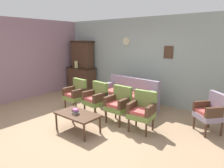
{
  "coord_description": "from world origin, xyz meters",
  "views": [
    {
      "loc": [
        3.29,
        -3.05,
        2.05
      ],
      "look_at": [
        0.03,
        1.02,
        0.85
      ],
      "focal_mm": 31.94,
      "sensor_mm": 36.0,
      "label": 1
    }
  ],
  "objects_px": {
    "vase_on_cabinet": "(76,64)",
    "floral_couch": "(128,98)",
    "armchair_near_cabinet": "(76,93)",
    "side_cabinet": "(82,79)",
    "wingback_chair_by_fireplace": "(211,111)",
    "armchair_by_doorway": "(119,103)",
    "armchair_row_middle": "(142,110)",
    "book_stack_on_table": "(75,112)",
    "armchair_near_couch_end": "(96,97)",
    "coffee_table": "(77,115)"
  },
  "relations": [
    {
      "from": "coffee_table",
      "to": "book_stack_on_table",
      "type": "relative_size",
      "value": 5.98
    },
    {
      "from": "coffee_table",
      "to": "armchair_near_cabinet",
      "type": "bearing_deg",
      "value": 139.98
    },
    {
      "from": "armchair_near_cabinet",
      "to": "wingback_chair_by_fireplace",
      "type": "height_order",
      "value": "same"
    },
    {
      "from": "vase_on_cabinet",
      "to": "armchair_near_cabinet",
      "type": "bearing_deg",
      "value": -42.34
    },
    {
      "from": "floral_couch",
      "to": "armchair_near_couch_end",
      "type": "xyz_separation_m",
      "value": [
        -0.36,
        -0.98,
        0.17
      ]
    },
    {
      "from": "side_cabinet",
      "to": "floral_couch",
      "type": "relative_size",
      "value": 0.64
    },
    {
      "from": "armchair_by_doorway",
      "to": "armchair_row_middle",
      "type": "xyz_separation_m",
      "value": [
        0.69,
        -0.05,
        0.0
      ]
    },
    {
      "from": "vase_on_cabinet",
      "to": "wingback_chair_by_fireplace",
      "type": "relative_size",
      "value": 0.29
    },
    {
      "from": "armchair_by_doorway",
      "to": "armchair_row_middle",
      "type": "relative_size",
      "value": 1.0
    },
    {
      "from": "wingback_chair_by_fireplace",
      "to": "book_stack_on_table",
      "type": "bearing_deg",
      "value": -141.62
    },
    {
      "from": "book_stack_on_table",
      "to": "side_cabinet",
      "type": "bearing_deg",
      "value": 134.87
    },
    {
      "from": "floral_couch",
      "to": "book_stack_on_table",
      "type": "relative_size",
      "value": 10.79
    },
    {
      "from": "armchair_by_doorway",
      "to": "coffee_table",
      "type": "height_order",
      "value": "armchair_by_doorway"
    },
    {
      "from": "armchair_near_couch_end",
      "to": "book_stack_on_table",
      "type": "bearing_deg",
      "value": -72.48
    },
    {
      "from": "wingback_chair_by_fireplace",
      "to": "coffee_table",
      "type": "relative_size",
      "value": 0.9
    },
    {
      "from": "armchair_by_doorway",
      "to": "armchair_row_middle",
      "type": "distance_m",
      "value": 0.69
    },
    {
      "from": "armchair_near_couch_end",
      "to": "coffee_table",
      "type": "bearing_deg",
      "value": -70.83
    },
    {
      "from": "vase_on_cabinet",
      "to": "floral_couch",
      "type": "relative_size",
      "value": 0.15
    },
    {
      "from": "armchair_by_doorway",
      "to": "book_stack_on_table",
      "type": "height_order",
      "value": "armchair_by_doorway"
    },
    {
      "from": "side_cabinet",
      "to": "armchair_by_doorway",
      "type": "relative_size",
      "value": 1.28
    },
    {
      "from": "side_cabinet",
      "to": "armchair_by_doorway",
      "type": "bearing_deg",
      "value": -27.36
    },
    {
      "from": "armchair_row_middle",
      "to": "book_stack_on_table",
      "type": "relative_size",
      "value": 5.38
    },
    {
      "from": "coffee_table",
      "to": "vase_on_cabinet",
      "type": "bearing_deg",
      "value": 138.58
    },
    {
      "from": "armchair_by_doorway",
      "to": "book_stack_on_table",
      "type": "distance_m",
      "value": 1.12
    },
    {
      "from": "floral_couch",
      "to": "armchair_row_middle",
      "type": "xyz_separation_m",
      "value": [
        1.08,
        -1.02,
        0.17
      ]
    },
    {
      "from": "coffee_table",
      "to": "book_stack_on_table",
      "type": "height_order",
      "value": "book_stack_on_table"
    },
    {
      "from": "vase_on_cabinet",
      "to": "armchair_near_cabinet",
      "type": "height_order",
      "value": "vase_on_cabinet"
    },
    {
      "from": "floral_couch",
      "to": "armchair_near_cabinet",
      "type": "bearing_deg",
      "value": -137.0
    },
    {
      "from": "floral_couch",
      "to": "coffee_table",
      "type": "distance_m",
      "value": 1.95
    },
    {
      "from": "side_cabinet",
      "to": "armchair_row_middle",
      "type": "height_order",
      "value": "side_cabinet"
    },
    {
      "from": "armchair_near_cabinet",
      "to": "armchair_row_middle",
      "type": "height_order",
      "value": "same"
    },
    {
      "from": "wingback_chair_by_fireplace",
      "to": "armchair_row_middle",
      "type": "bearing_deg",
      "value": -144.62
    },
    {
      "from": "vase_on_cabinet",
      "to": "armchair_row_middle",
      "type": "xyz_separation_m",
      "value": [
        3.79,
        -1.43,
        -0.56
      ]
    },
    {
      "from": "armchair_row_middle",
      "to": "book_stack_on_table",
      "type": "height_order",
      "value": "armchair_row_middle"
    },
    {
      "from": "armchair_near_cabinet",
      "to": "book_stack_on_table",
      "type": "xyz_separation_m",
      "value": [
        1.08,
        -0.97,
        -0.02
      ]
    },
    {
      "from": "vase_on_cabinet",
      "to": "armchair_near_couch_end",
      "type": "relative_size",
      "value": 0.29
    },
    {
      "from": "armchair_by_doorway",
      "to": "wingback_chair_by_fireplace",
      "type": "distance_m",
      "value": 2.07
    },
    {
      "from": "side_cabinet",
      "to": "book_stack_on_table",
      "type": "relative_size",
      "value": 6.91
    },
    {
      "from": "wingback_chair_by_fireplace",
      "to": "book_stack_on_table",
      "type": "height_order",
      "value": "wingback_chair_by_fireplace"
    },
    {
      "from": "armchair_by_doorway",
      "to": "wingback_chair_by_fireplace",
      "type": "height_order",
      "value": "same"
    },
    {
      "from": "side_cabinet",
      "to": "armchair_row_middle",
      "type": "distance_m",
      "value": 4.03
    },
    {
      "from": "side_cabinet",
      "to": "floral_couch",
      "type": "distance_m",
      "value": 2.68
    },
    {
      "from": "vase_on_cabinet",
      "to": "armchair_row_middle",
      "type": "height_order",
      "value": "vase_on_cabinet"
    },
    {
      "from": "side_cabinet",
      "to": "armchair_by_doorway",
      "type": "distance_m",
      "value": 3.39
    },
    {
      "from": "armchair_row_middle",
      "to": "armchair_near_couch_end",
      "type": "bearing_deg",
      "value": 178.52
    },
    {
      "from": "side_cabinet",
      "to": "armchair_row_middle",
      "type": "xyz_separation_m",
      "value": [
        3.7,
        -1.6,
        0.03
      ]
    },
    {
      "from": "armchair_by_doorway",
      "to": "armchair_near_cabinet",
      "type": "bearing_deg",
      "value": -177.53
    },
    {
      "from": "armchair_near_couch_end",
      "to": "vase_on_cabinet",
      "type": "bearing_deg",
      "value": 149.25
    },
    {
      "from": "vase_on_cabinet",
      "to": "coffee_table",
      "type": "relative_size",
      "value": 0.26
    },
    {
      "from": "coffee_table",
      "to": "floral_couch",
      "type": "bearing_deg",
      "value": 89.42
    }
  ]
}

